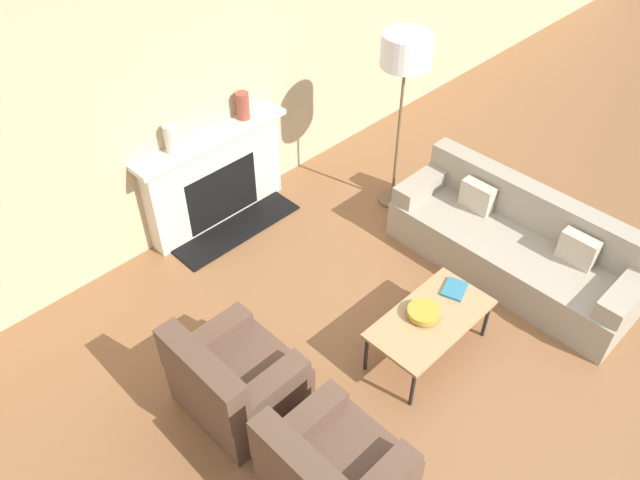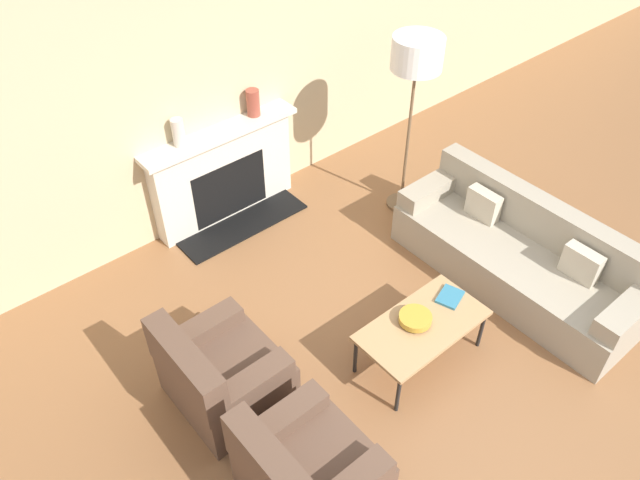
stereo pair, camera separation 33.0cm
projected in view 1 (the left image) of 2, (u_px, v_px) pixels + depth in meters
ground_plane at (467, 373)px, 5.02m from camera, size 18.00×18.00×0.00m
wall_back at (212, 78)px, 5.69m from camera, size 18.00×0.06×2.90m
fireplace at (216, 180)px, 6.15m from camera, size 1.64×0.59×1.00m
couch at (515, 246)px, 5.72m from camera, size 0.81×2.29×0.79m
armchair_near at (333, 473)px, 4.07m from camera, size 0.77×0.82×0.82m
armchair_far at (235, 381)px, 4.60m from camera, size 0.77×0.82×0.82m
coffee_table at (430, 320)px, 4.92m from camera, size 1.05×0.55×0.43m
bowl at (424, 312)px, 4.88m from camera, size 0.26×0.26×0.07m
book at (454, 289)px, 5.11m from camera, size 0.27×0.23×0.02m
floor_lamp at (406, 59)px, 5.61m from camera, size 0.47×0.47×1.86m
mantel_vase_left at (171, 139)px, 5.52m from camera, size 0.12×0.12×0.27m
mantel_vase_center_left at (243, 106)px, 5.95m from camera, size 0.13×0.13×0.27m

